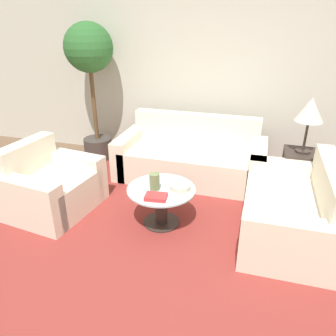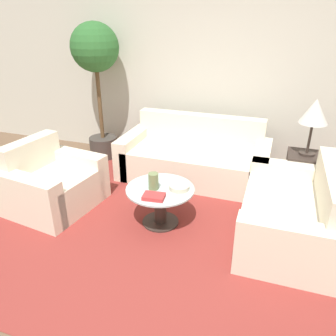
{
  "view_description": "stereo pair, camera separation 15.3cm",
  "coord_description": "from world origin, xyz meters",
  "px_view_note": "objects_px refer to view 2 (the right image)",
  "views": [
    {
      "loc": [
        0.82,
        -2.08,
        2.07
      ],
      "look_at": [
        -0.1,
        1.02,
        0.55
      ],
      "focal_mm": 35.0,
      "sensor_mm": 36.0,
      "label": 1
    },
    {
      "loc": [
        0.97,
        -2.04,
        2.07
      ],
      "look_at": [
        -0.1,
        1.02,
        0.55
      ],
      "focal_mm": 35.0,
      "sensor_mm": 36.0,
      "label": 2
    }
  ],
  "objects_px": {
    "armchair": "(51,185)",
    "potted_plant": "(96,65)",
    "vase": "(153,181)",
    "loveseat": "(295,216)",
    "table_lamp": "(315,113)",
    "sofa_main": "(195,158)",
    "bowl": "(179,187)",
    "book_stack": "(154,197)",
    "coffee_table": "(160,201)"
  },
  "relations": [
    {
      "from": "sofa_main",
      "to": "bowl",
      "type": "bearing_deg",
      "value": -82.84
    },
    {
      "from": "loveseat",
      "to": "table_lamp",
      "type": "height_order",
      "value": "table_lamp"
    },
    {
      "from": "sofa_main",
      "to": "table_lamp",
      "type": "xyz_separation_m",
      "value": [
        1.39,
        -0.16,
        0.81
      ]
    },
    {
      "from": "potted_plant",
      "to": "loveseat",
      "type": "bearing_deg",
      "value": -23.87
    },
    {
      "from": "loveseat",
      "to": "sofa_main",
      "type": "bearing_deg",
      "value": -129.5
    },
    {
      "from": "armchair",
      "to": "coffee_table",
      "type": "distance_m",
      "value": 1.34
    },
    {
      "from": "coffee_table",
      "to": "bowl",
      "type": "height_order",
      "value": "bowl"
    },
    {
      "from": "armchair",
      "to": "potted_plant",
      "type": "xyz_separation_m",
      "value": [
        -0.17,
        1.52,
        1.15
      ]
    },
    {
      "from": "sofa_main",
      "to": "book_stack",
      "type": "bearing_deg",
      "value": -91.15
    },
    {
      "from": "table_lamp",
      "to": "loveseat",
      "type": "bearing_deg",
      "value": -95.25
    },
    {
      "from": "table_lamp",
      "to": "book_stack",
      "type": "bearing_deg",
      "value": -137.58
    },
    {
      "from": "armchair",
      "to": "vase",
      "type": "distance_m",
      "value": 1.3
    },
    {
      "from": "bowl",
      "to": "loveseat",
      "type": "bearing_deg",
      "value": 6.75
    },
    {
      "from": "potted_plant",
      "to": "vase",
      "type": "distance_m",
      "value": 2.26
    },
    {
      "from": "loveseat",
      "to": "table_lamp",
      "type": "xyz_separation_m",
      "value": [
        0.08,
        0.9,
        0.81
      ]
    },
    {
      "from": "loveseat",
      "to": "vase",
      "type": "xyz_separation_m",
      "value": [
        -1.41,
        -0.22,
        0.25
      ]
    },
    {
      "from": "loveseat",
      "to": "potted_plant",
      "type": "bearing_deg",
      "value": -114.41
    },
    {
      "from": "book_stack",
      "to": "armchair",
      "type": "bearing_deg",
      "value": 167.04
    },
    {
      "from": "armchair",
      "to": "table_lamp",
      "type": "xyz_separation_m",
      "value": [
        2.77,
        1.15,
        0.81
      ]
    },
    {
      "from": "loveseat",
      "to": "book_stack",
      "type": "xyz_separation_m",
      "value": [
        -1.34,
        -0.4,
        0.18
      ]
    },
    {
      "from": "potted_plant",
      "to": "bowl",
      "type": "height_order",
      "value": "potted_plant"
    },
    {
      "from": "armchair",
      "to": "loveseat",
      "type": "xyz_separation_m",
      "value": [
        2.69,
        0.25,
        0.0
      ]
    },
    {
      "from": "armchair",
      "to": "vase",
      "type": "relative_size",
      "value": 6.02
    },
    {
      "from": "sofa_main",
      "to": "vase",
      "type": "relative_size",
      "value": 11.19
    },
    {
      "from": "sofa_main",
      "to": "potted_plant",
      "type": "bearing_deg",
      "value": 172.43
    },
    {
      "from": "vase",
      "to": "loveseat",
      "type": "bearing_deg",
      "value": 8.78
    },
    {
      "from": "coffee_table",
      "to": "sofa_main",
      "type": "bearing_deg",
      "value": 88.02
    },
    {
      "from": "coffee_table",
      "to": "potted_plant",
      "type": "height_order",
      "value": "potted_plant"
    },
    {
      "from": "sofa_main",
      "to": "loveseat",
      "type": "distance_m",
      "value": 1.69
    },
    {
      "from": "potted_plant",
      "to": "vase",
      "type": "bearing_deg",
      "value": -45.73
    },
    {
      "from": "armchair",
      "to": "loveseat",
      "type": "bearing_deg",
      "value": -77.6
    },
    {
      "from": "sofa_main",
      "to": "armchair",
      "type": "xyz_separation_m",
      "value": [
        -1.38,
        -1.31,
        -0.0
      ]
    },
    {
      "from": "sofa_main",
      "to": "bowl",
      "type": "relative_size",
      "value": 9.28
    },
    {
      "from": "table_lamp",
      "to": "potted_plant",
      "type": "height_order",
      "value": "potted_plant"
    },
    {
      "from": "vase",
      "to": "book_stack",
      "type": "bearing_deg",
      "value": -67.69
    },
    {
      "from": "sofa_main",
      "to": "armchair",
      "type": "bearing_deg",
      "value": -136.49
    },
    {
      "from": "loveseat",
      "to": "vase",
      "type": "relative_size",
      "value": 8.18
    },
    {
      "from": "coffee_table",
      "to": "potted_plant",
      "type": "relative_size",
      "value": 0.36
    },
    {
      "from": "vase",
      "to": "bowl",
      "type": "height_order",
      "value": "vase"
    },
    {
      "from": "loveseat",
      "to": "potted_plant",
      "type": "relative_size",
      "value": 0.72
    },
    {
      "from": "sofa_main",
      "to": "vase",
      "type": "distance_m",
      "value": 1.31
    },
    {
      "from": "potted_plant",
      "to": "book_stack",
      "type": "bearing_deg",
      "value": -47.59
    },
    {
      "from": "vase",
      "to": "book_stack",
      "type": "distance_m",
      "value": 0.21
    },
    {
      "from": "sofa_main",
      "to": "loveseat",
      "type": "height_order",
      "value": "sofa_main"
    },
    {
      "from": "loveseat",
      "to": "table_lamp",
      "type": "distance_m",
      "value": 1.22
    },
    {
      "from": "vase",
      "to": "table_lamp",
      "type": "bearing_deg",
      "value": 36.79
    },
    {
      "from": "coffee_table",
      "to": "table_lamp",
      "type": "height_order",
      "value": "table_lamp"
    },
    {
      "from": "armchair",
      "to": "coffee_table",
      "type": "relative_size",
      "value": 1.48
    },
    {
      "from": "table_lamp",
      "to": "vase",
      "type": "xyz_separation_m",
      "value": [
        -1.5,
        -1.12,
        -0.56
      ]
    },
    {
      "from": "table_lamp",
      "to": "potted_plant",
      "type": "bearing_deg",
      "value": 172.93
    }
  ]
}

